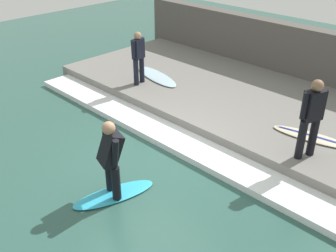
{
  "coord_description": "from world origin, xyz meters",
  "views": [
    {
      "loc": [
        -4.71,
        -5.18,
        4.78
      ],
      "look_at": [
        0.54,
        0.0,
        0.7
      ],
      "focal_mm": 42.0,
      "sensor_mm": 36.0,
      "label": 1
    }
  ],
  "objects": [
    {
      "name": "surfer_riding",
      "position": [
        -1.23,
        -0.31,
        0.91
      ],
      "size": [
        0.54,
        0.65,
        1.54
      ],
      "color": "black",
      "rests_on": "surfboard_riding"
    },
    {
      "name": "surfboard_riding",
      "position": [
        -1.23,
        -0.31,
        0.03
      ],
      "size": [
        1.69,
        0.94,
        0.06
      ],
      "color": "#2DADD1",
      "rests_on": "ground_plane"
    },
    {
      "name": "back_wall",
      "position": [
        6.09,
        0.0,
        0.91
      ],
      "size": [
        0.5,
        11.91,
        1.81
      ],
      "primitive_type": "cube",
      "color": "#544F49",
      "rests_on": "ground_plane"
    },
    {
      "name": "surfboard_waiting_near",
      "position": [
        2.82,
        -2.2,
        0.38
      ],
      "size": [
        0.75,
        1.79,
        0.07
      ],
      "color": "beige",
      "rests_on": "concrete_ledge"
    },
    {
      "name": "concrete_ledge",
      "position": [
        3.64,
        0.0,
        0.18
      ],
      "size": [
        4.4,
        11.35,
        0.35
      ],
      "primitive_type": "cube",
      "color": "slate",
      "rests_on": "ground_plane"
    },
    {
      "name": "surfer_waiting_far",
      "position": [
        2.23,
        2.83,
        1.2
      ],
      "size": [
        0.5,
        0.29,
        1.5
      ],
      "color": "black",
      "rests_on": "concrete_ledge"
    },
    {
      "name": "wave_foam_crest",
      "position": [
        1.01,
        0.0,
        0.07
      ],
      "size": [
        0.86,
        10.78,
        0.15
      ],
      "primitive_type": "cube",
      "color": "white",
      "rests_on": "ground_plane"
    },
    {
      "name": "surfboard_waiting_far",
      "position": [
        2.91,
        2.82,
        0.38
      ],
      "size": [
        1.0,
        2.04,
        0.06
      ],
      "color": "silver",
      "rests_on": "concrete_ledge"
    },
    {
      "name": "ground_plane",
      "position": [
        0.0,
        0.0,
        0.0
      ],
      "size": [
        28.0,
        28.0,
        0.0
      ],
      "primitive_type": "plane",
      "color": "#2D564C"
    },
    {
      "name": "surfer_waiting_near",
      "position": [
        2.04,
        -2.43,
        1.29
      ],
      "size": [
        0.54,
        0.36,
        1.67
      ],
      "color": "black",
      "rests_on": "concrete_ledge"
    }
  ]
}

